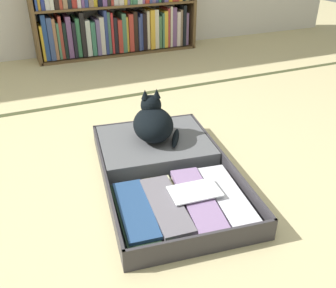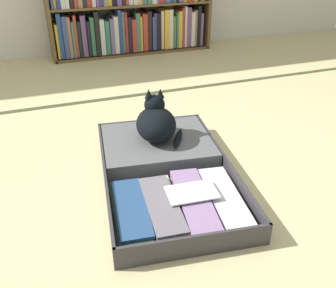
# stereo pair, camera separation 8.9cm
# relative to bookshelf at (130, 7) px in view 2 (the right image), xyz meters

# --- Properties ---
(ground_plane) EXTENTS (10.00, 10.00, 0.00)m
(ground_plane) POSITION_rel_bookshelf_xyz_m (-0.54, -2.24, -0.43)
(ground_plane) COLOR #CCBD88
(tatami_border) EXTENTS (4.80, 0.05, 0.00)m
(tatami_border) POSITION_rel_bookshelf_xyz_m (-0.54, -1.11, -0.43)
(tatami_border) COLOR #3F4526
(tatami_border) RESTS_ON ground_plane
(bookshelf) EXTENTS (1.56, 0.27, 0.92)m
(bookshelf) POSITION_rel_bookshelf_xyz_m (0.00, 0.00, 0.00)
(bookshelf) COLOR brown
(bookshelf) RESTS_ON ground_plane
(open_suitcase) EXTENTS (0.71, 1.04, 0.10)m
(open_suitcase) POSITION_rel_bookshelf_xyz_m (-0.42, -2.15, -0.39)
(open_suitcase) COLOR #373438
(open_suitcase) RESTS_ON ground_plane
(black_cat) EXTENTS (0.28, 0.31, 0.25)m
(black_cat) POSITION_rel_bookshelf_xyz_m (-0.39, -1.95, -0.24)
(black_cat) COLOR black
(black_cat) RESTS_ON open_suitcase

